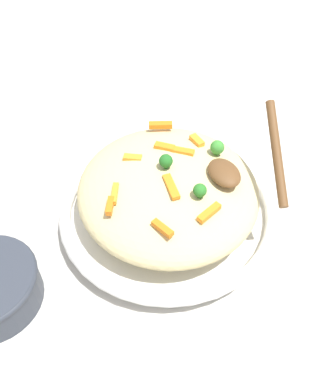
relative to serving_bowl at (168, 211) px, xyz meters
name	(u,v)px	position (x,y,z in m)	size (l,w,h in m)	color
ground_plane	(168,220)	(0.00, 0.00, -0.02)	(2.40, 2.40, 0.00)	beige
serving_bowl	(168,211)	(0.00, 0.00, 0.00)	(0.32, 0.32, 0.04)	white
pasta_mound	(168,190)	(0.00, 0.00, 0.05)	(0.26, 0.26, 0.08)	#DBC689
carrot_piece_0	(171,187)	(0.03, -0.01, 0.09)	(0.04, 0.01, 0.01)	orange
carrot_piece_1	(209,212)	(0.08, 0.02, 0.08)	(0.04, 0.01, 0.01)	orange
carrot_piece_2	(115,194)	(0.01, -0.08, 0.08)	(0.03, 0.01, 0.01)	orange
carrot_piece_3	(183,152)	(-0.03, 0.04, 0.08)	(0.03, 0.01, 0.01)	orange
carrot_piece_4	(165,147)	(-0.05, 0.01, 0.08)	(0.03, 0.01, 0.01)	orange
carrot_piece_5	(162,228)	(0.08, -0.04, 0.08)	(0.03, 0.01, 0.01)	orange
carrot_piece_6	(110,206)	(0.03, -0.09, 0.08)	(0.03, 0.01, 0.01)	orange
carrot_piece_7	(133,158)	(-0.05, -0.03, 0.08)	(0.03, 0.01, 0.01)	orange
carrot_piece_8	(197,141)	(-0.05, 0.07, 0.08)	(0.03, 0.01, 0.01)	orange
carrot_piece_9	(161,125)	(-0.10, 0.03, 0.08)	(0.04, 0.01, 0.01)	orange
broccoli_floret_0	(164,162)	(-0.01, 0.00, 0.10)	(0.02, 0.02, 0.02)	#205B1C
broccoli_floret_1	(200,191)	(0.06, 0.02, 0.09)	(0.02, 0.02, 0.02)	#296820
broccoli_floret_2	(217,147)	(-0.01, 0.08, 0.09)	(0.02, 0.02, 0.02)	#377928
serving_spoon	(242,166)	(0.04, 0.09, 0.10)	(0.13, 0.11, 0.08)	brown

